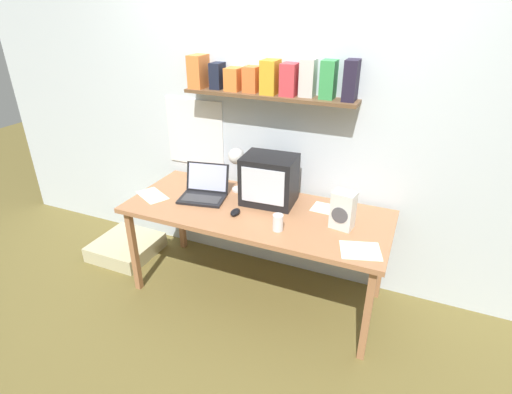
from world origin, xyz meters
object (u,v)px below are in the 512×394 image
Objects in this scene: loose_paper_near_laptop at (152,195)px; desk_lamp at (237,160)px; space_heater at (343,210)px; printed_handout at (360,251)px; corner_desk at (256,216)px; computer_mouse at (235,212)px; laptop at (205,189)px; crt_monitor at (269,180)px; floor_cushion at (126,247)px; loose_paper_near_monitor at (331,210)px; juice_glass at (278,223)px.

desk_lamp is at bearing 26.61° from loose_paper_near_laptop.
space_heater is 0.81× the size of loose_paper_near_laptop.
space_heater reaches higher than printed_handout.
computer_mouse is (-0.11, -0.12, 0.07)m from corner_desk.
desk_lamp is at bearing 23.40° from laptop.
space_heater is at bearing 4.29° from loose_paper_near_laptop.
corner_desk is 7.49× the size of space_heater.
desk_lamp is 1.13m from printed_handout.
crt_monitor reaches higher than floor_cushion.
loose_paper_near_laptop is (-0.37, -0.15, -0.06)m from laptop.
crt_monitor is 1.39× the size of loose_paper_near_monitor.
space_heater is at bearing 28.58° from juice_glass.
crt_monitor is at bearing 16.89° from loose_paper_near_laptop.
corner_desk is 0.64m from space_heater.
crt_monitor is 3.62× the size of computer_mouse.
crt_monitor is 1.57× the size of space_heater.
juice_glass is (0.20, -0.35, -0.13)m from crt_monitor.
computer_mouse reaches higher than loose_paper_near_monitor.
crt_monitor is 0.43m from juice_glass.
computer_mouse is (0.13, -0.30, -0.26)m from desk_lamp.
floor_cushion is (-1.53, 0.22, -0.72)m from juice_glass.
space_heater reaches higher than corner_desk.
laptop reaches higher than corner_desk.
loose_paper_near_laptop is (-0.58, -0.29, -0.27)m from desk_lamp.
desk_lamp is at bearing 140.97° from juice_glass.
printed_handout is (1.01, -0.42, -0.27)m from desk_lamp.
floor_cushion is at bearing 173.32° from computer_mouse.
crt_monitor is 0.59m from space_heater.
loose_paper_near_laptop and printed_handout have the same top height.
corner_desk is 4.78× the size of crt_monitor.
printed_handout is at bearing -32.62° from desk_lamp.
desk_lamp is at bearing 157.67° from printed_handout.
loose_paper_near_monitor is 1.91m from floor_cushion.
space_heater is at bearing 0.03° from corner_desk.
corner_desk is at bearing 140.06° from juice_glass.
laptop is at bearing 1.55° from floor_cushion.
corner_desk is 0.82m from loose_paper_near_laptop.
corner_desk is 0.28m from crt_monitor.
floor_cushion is (-0.85, -0.02, -0.73)m from laptop.
space_heater is 0.27m from loose_paper_near_monitor.
crt_monitor is 1.40× the size of printed_handout.
juice_glass is (0.24, -0.20, 0.10)m from corner_desk.
computer_mouse is (0.33, -0.16, -0.04)m from laptop.
desk_lamp is 1.47× the size of space_heater.
corner_desk is at bearing 163.41° from printed_handout.
loose_paper_near_monitor and printed_handout have the same top height.
juice_glass is at bearing -142.25° from space_heater.
floor_cushion is (-0.47, 0.13, -0.67)m from loose_paper_near_laptop.
loose_paper_near_monitor is (0.60, 0.32, -0.01)m from computer_mouse.
crt_monitor is at bearing 174.26° from space_heater.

